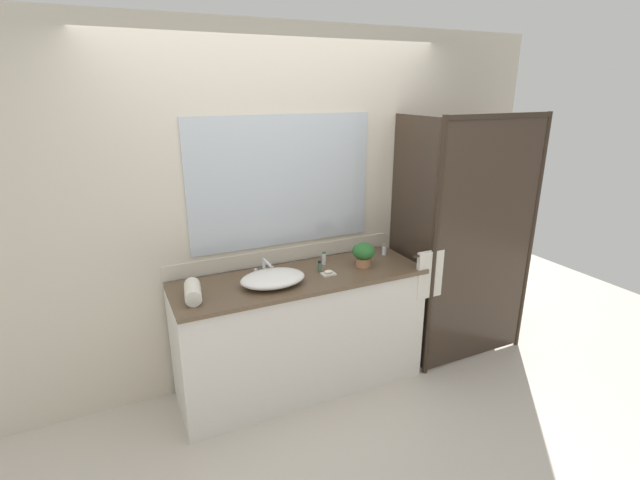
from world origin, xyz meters
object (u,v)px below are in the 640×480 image
Objects in this scene: faucet at (265,270)px; amenity_bottle_conditioner at (319,266)px; soap_dish at (328,273)px; amenity_bottle_shampoo at (324,258)px; rolled_towel_near_edge at (193,292)px; amenity_bottle_body_wash at (384,250)px; potted_plant at (364,253)px; sink_basin at (273,278)px.

faucet is 2.08× the size of amenity_bottle_conditioner.
amenity_bottle_conditioner reaches higher than soap_dish.
amenity_bottle_conditioner is (0.39, -0.09, -0.01)m from faucet.
amenity_bottle_shampoo is 0.40× the size of rolled_towel_near_edge.
rolled_towel_near_edge is (-0.92, -0.08, 0.01)m from amenity_bottle_conditioner.
amenity_bottle_shampoo is (0.07, 0.21, 0.03)m from soap_dish.
amenity_bottle_body_wash is at bearing 6.57° from rolled_towel_near_edge.
soap_dish is at bearing -172.74° from potted_plant.
faucet reaches higher than sink_basin.
faucet reaches higher than amenity_bottle_conditioner.
sink_basin is 5.06× the size of amenity_bottle_body_wash.
amenity_bottle_conditioner is at bearing 11.47° from sink_basin.
sink_basin is 1.86× the size of rolled_towel_near_edge.
sink_basin is 0.42m from soap_dish.
amenity_bottle_body_wash is (1.01, 0.18, -0.00)m from sink_basin.
faucet reaches higher than amenity_bottle_body_wash.
soap_dish is (0.42, -0.01, -0.03)m from sink_basin.
potted_plant is 1.80× the size of soap_dish.
sink_basin is 4.47× the size of soap_dish.
amenity_bottle_shampoo is 0.15m from amenity_bottle_conditioner.
soap_dish is at bearing -162.56° from amenity_bottle_body_wash.
potted_plant is (0.73, -0.14, 0.06)m from faucet.
potted_plant reaches higher than amenity_bottle_shampoo.
rolled_towel_near_edge is (-1.26, -0.03, -0.05)m from potted_plant.
potted_plant reaches higher than sink_basin.
potted_plant reaches higher than rolled_towel_near_edge.
amenity_bottle_shampoo is (0.48, 0.03, -0.00)m from faucet.
soap_dish is at bearing -23.24° from faucet.
sink_basin and amenity_bottle_body_wash have the same top height.
soap_dish is 0.95m from rolled_towel_near_edge.
sink_basin is at bearing -168.53° from amenity_bottle_conditioner.
faucet is at bearing 156.76° from soap_dish.
sink_basin is at bearing -177.51° from potted_plant.
amenity_bottle_conditioner is (-0.09, -0.12, -0.01)m from amenity_bottle_shampoo.
rolled_towel_near_edge is at bearing 179.96° from sink_basin.
amenity_bottle_shampoo is (0.48, 0.20, 0.00)m from sink_basin.
amenity_bottle_conditioner is (-0.03, 0.09, 0.02)m from soap_dish.
amenity_bottle_body_wash reaches higher than soap_dish.
rolled_towel_near_edge reaches higher than soap_dish.
amenity_bottle_shampoo is 1.17× the size of amenity_bottle_conditioner.
soap_dish is (0.42, -0.18, -0.03)m from faucet.
amenity_bottle_conditioner is at bearing 172.16° from potted_plant.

